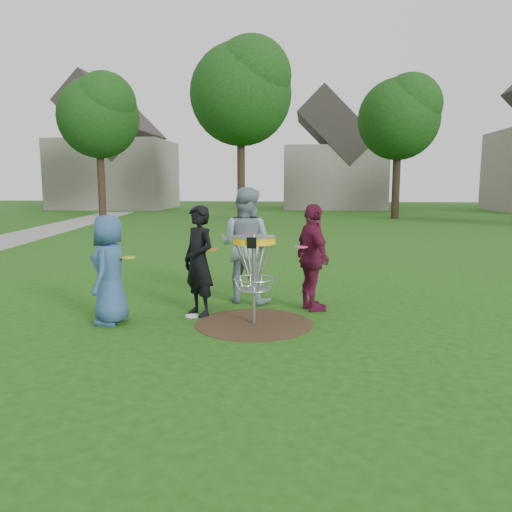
# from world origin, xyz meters

# --- Properties ---
(ground) EXTENTS (100.00, 100.00, 0.00)m
(ground) POSITION_xyz_m (0.00, 0.00, 0.00)
(ground) COLOR #19470F
(ground) RESTS_ON ground
(dirt_patch) EXTENTS (1.80, 1.80, 0.01)m
(dirt_patch) POSITION_xyz_m (0.00, 0.00, 0.00)
(dirt_patch) COLOR #47331E
(dirt_patch) RESTS_ON ground
(player_blue) EXTENTS (0.55, 0.82, 1.66)m
(player_blue) POSITION_xyz_m (-2.17, -0.17, 0.83)
(player_blue) COLOR #2D4F7E
(player_blue) RESTS_ON ground
(player_black) EXTENTS (0.76, 0.75, 1.77)m
(player_black) POSITION_xyz_m (-0.93, 0.43, 0.89)
(player_black) COLOR black
(player_black) RESTS_ON ground
(player_grey) EXTENTS (1.20, 1.06, 2.05)m
(player_grey) POSITION_xyz_m (-0.30, 1.44, 1.03)
(player_grey) COLOR #7F96A4
(player_grey) RESTS_ON ground
(player_maroon) EXTENTS (0.83, 1.13, 1.79)m
(player_maroon) POSITION_xyz_m (0.88, 0.93, 0.89)
(player_maroon) COLOR maroon
(player_maroon) RESTS_ON ground
(disc_on_grass) EXTENTS (0.22, 0.22, 0.02)m
(disc_on_grass) POSITION_xyz_m (-1.03, 0.32, 0.01)
(disc_on_grass) COLOR white
(disc_on_grass) RESTS_ON ground
(disc_golf_basket) EXTENTS (0.66, 0.67, 1.38)m
(disc_golf_basket) POSITION_xyz_m (0.00, -0.00, 1.02)
(disc_golf_basket) COLOR #9EA0A5
(disc_golf_basket) RESTS_ON ground
(held_discs) EXTENTS (2.81, 1.53, 0.26)m
(held_discs) POSITION_xyz_m (-0.53, 0.51, 1.11)
(held_discs) COLOR #9DCB16
(held_discs) RESTS_ON ground
(tree_row) EXTENTS (51.20, 17.42, 9.90)m
(tree_row) POSITION_xyz_m (0.44, 20.67, 6.21)
(tree_row) COLOR #38281C
(tree_row) RESTS_ON ground
(house_row) EXTENTS (44.50, 10.65, 11.62)m
(house_row) POSITION_xyz_m (4.78, 33.07, 4.14)
(house_row) COLOR gray
(house_row) RESTS_ON ground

